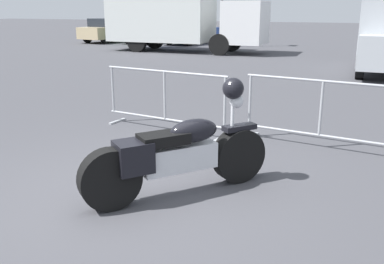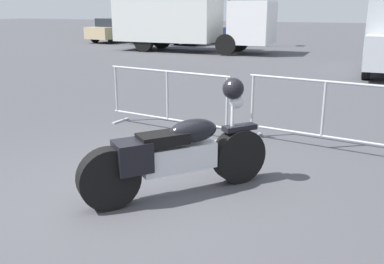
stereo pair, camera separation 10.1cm
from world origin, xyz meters
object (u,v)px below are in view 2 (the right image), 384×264
crowd_barrier_near (167,99)px  box_truck (184,17)px  motorcycle (178,153)px  parked_car_green (158,30)px  parked_car_blue (198,32)px  parked_car_tan (118,30)px  crowd_barrier_far (323,114)px

crowd_barrier_near → box_truck: bearing=112.9°
motorcycle → parked_car_green: bearing=68.2°
motorcycle → parked_car_blue: (-7.94, 19.81, 0.19)m
parked_car_tan → parked_car_blue: 5.25m
parked_car_blue → parked_car_tan: bearing=104.8°
crowd_barrier_far → parked_car_blue: size_ratio=0.57×
box_truck → parked_car_blue: box_truck is taller
parked_car_tan → parked_car_green: parked_car_tan is taller
motorcycle → parked_car_tan: bearing=74.3°
motorcycle → parked_car_blue: bearing=61.9°
crowd_barrier_far → motorcycle: bearing=-118.9°
crowd_barrier_near → parked_car_green: (-9.23, 17.34, 0.17)m
crowd_barrier_far → crowd_barrier_near: bearing=180.0°
parked_car_tan → motorcycle: bearing=-136.1°
box_truck → parked_car_blue: 4.69m
crowd_barrier_near → parked_car_blue: (-6.62, 17.41, 0.14)m
motorcycle → parked_car_green: size_ratio=0.43×
box_truck → parked_car_tan: 7.56m
parked_car_green → parked_car_blue: (2.61, 0.06, -0.03)m
crowd_barrier_far → parked_car_green: parked_car_green is taller
motorcycle → crowd_barrier_near: 2.74m
crowd_barrier_far → parked_car_green: 21.02m
crowd_barrier_near → parked_car_green: bearing=118.0°
motorcycle → parked_car_blue: parked_car_blue is taller
crowd_barrier_far → box_truck: size_ratio=0.31×
motorcycle → parked_car_green: parked_car_green is taller
parked_car_blue → crowd_barrier_near: bearing=-149.6°
motorcycle → crowd_barrier_near: bearing=69.0°
parked_car_green → parked_car_tan: bearing=108.6°
box_truck → parked_car_blue: size_ratio=1.81×
parked_car_tan → box_truck: bearing=-112.4°
crowd_barrier_far → box_truck: box_truck is taller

